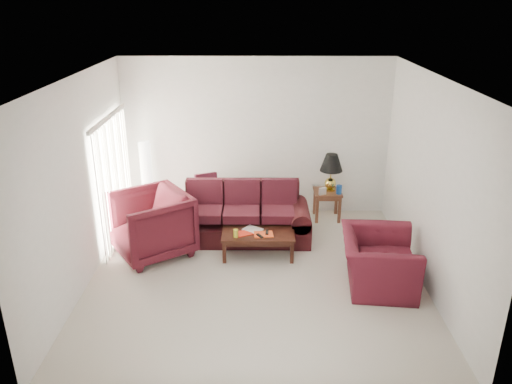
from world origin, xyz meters
TOP-DOWN VIEW (x-y plane):
  - floor at (0.00, 0.00)m, footprint 5.00×5.00m
  - blinds at (-2.42, 1.30)m, footprint 0.10×2.00m
  - sofa at (-0.25, 1.27)m, footprint 2.37×1.05m
  - throw_pillow at (-0.93, 2.04)m, footprint 0.45×0.34m
  - end_table at (1.35, 2.14)m, footprint 0.52×0.52m
  - table_lamp at (1.40, 2.19)m, footprint 0.43×0.43m
  - clock at (1.23, 1.97)m, footprint 0.14×0.09m
  - blue_canister at (1.54, 2.01)m, footprint 0.11×0.11m
  - picture_frame at (1.15, 2.27)m, footprint 0.17×0.18m
  - floor_lamp at (-2.07, 2.20)m, footprint 0.32×0.32m
  - armchair_left at (-1.71, 0.71)m, footprint 1.61×1.60m
  - armchair_right at (1.79, -0.23)m, footprint 1.18×1.32m
  - coffee_table at (0.04, 0.65)m, footprint 1.30×0.89m
  - magazine_red at (-0.20, 0.62)m, footprint 0.33×0.30m
  - magazine_white at (-0.05, 0.76)m, footprint 0.37×0.35m
  - magazine_orange at (0.12, 0.58)m, footprint 0.32×0.25m
  - remote_a at (0.06, 0.50)m, footprint 0.12×0.16m
  - remote_b at (0.18, 0.63)m, footprint 0.05×0.16m
  - yellow_glass at (-0.32, 0.51)m, footprint 0.08×0.08m

SIDE VIEW (x-z plane):
  - floor at x=0.00m, z-range 0.00..0.00m
  - coffee_table at x=0.04m, z-range 0.00..0.41m
  - end_table at x=1.35m, z-range 0.00..0.56m
  - armchair_right at x=1.79m, z-range 0.00..0.79m
  - magazine_red at x=-0.20m, z-range 0.41..0.43m
  - magazine_white at x=-0.05m, z-range 0.41..0.43m
  - magazine_orange at x=0.12m, z-range 0.41..0.43m
  - remote_a at x=0.06m, z-range 0.43..0.45m
  - remote_b at x=0.18m, z-range 0.43..0.45m
  - yellow_glass at x=-0.32m, z-range 0.41..0.55m
  - sofa at x=-0.25m, z-range 0.00..0.96m
  - armchair_left at x=-1.71m, z-range 0.00..1.07m
  - clock at x=1.23m, z-range 0.56..0.69m
  - picture_frame at x=1.15m, z-range 0.61..0.66m
  - blue_canister at x=1.54m, z-range 0.56..0.73m
  - throw_pillow at x=-0.93m, z-range 0.52..0.94m
  - floor_lamp at x=-2.07m, z-range 0.00..1.51m
  - table_lamp at x=1.40m, z-range 0.56..1.27m
  - blinds at x=-2.42m, z-range 0.00..2.16m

